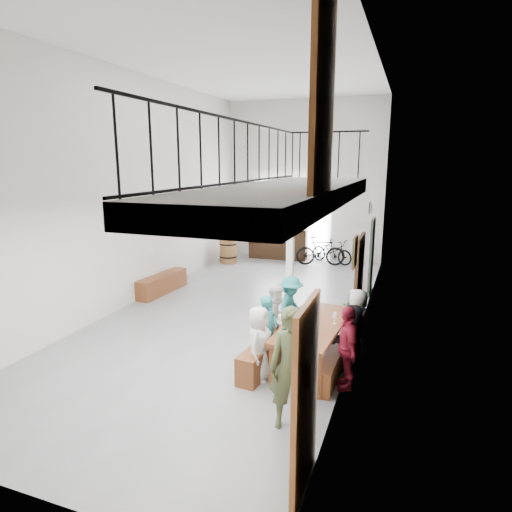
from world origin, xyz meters
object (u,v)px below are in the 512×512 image
at_px(oak_barrel, 228,250).
at_px(host_standing, 292,369).
at_px(side_bench, 162,284).
at_px(serving_counter, 278,243).
at_px(bicycle_near, 332,251).
at_px(tasting_table, 314,328).
at_px(bench_inner, 271,349).

relative_size(oak_barrel, host_standing, 0.54).
height_order(side_bench, serving_counter, serving_counter).
xyz_separation_m(host_standing, bicycle_near, (-1.15, 9.46, -0.41)).
relative_size(tasting_table, serving_counter, 1.08).
relative_size(bench_inner, host_standing, 1.25).
distance_m(tasting_table, serving_counter, 8.36).
relative_size(tasting_table, oak_barrel, 2.51).
xyz_separation_m(tasting_table, bench_inner, (-0.73, -0.07, -0.47)).
relative_size(side_bench, oak_barrel, 2.00).
xyz_separation_m(side_bench, oak_barrel, (0.26, 3.79, 0.19)).
relative_size(bench_inner, bicycle_near, 1.30).
xyz_separation_m(tasting_table, host_standing, (0.08, -1.74, 0.12)).
bearing_deg(tasting_table, serving_counter, 115.77).
relative_size(bench_inner, side_bench, 1.16).
bearing_deg(bench_inner, oak_barrel, 125.54).
bearing_deg(side_bench, oak_barrel, 86.00).
bearing_deg(tasting_table, bicycle_near, 102.53).
bearing_deg(bicycle_near, oak_barrel, 132.24).
distance_m(serving_counter, bicycle_near, 1.95).
relative_size(tasting_table, host_standing, 1.36).
height_order(bench_inner, side_bench, side_bench).
distance_m(side_bench, host_standing, 6.60).
bearing_deg(bicycle_near, side_bench, 166.96).
height_order(tasting_table, oak_barrel, oak_barrel).
bearing_deg(bicycle_near, tasting_table, -148.84).
distance_m(side_bench, bicycle_near, 6.14).
xyz_separation_m(side_bench, host_standing, (4.78, -4.52, 0.57)).
height_order(tasting_table, bicycle_near, bicycle_near).
height_order(oak_barrel, bicycle_near, oak_barrel).
distance_m(bench_inner, serving_counter, 8.20).
distance_m(bench_inner, host_standing, 1.95).
bearing_deg(oak_barrel, bicycle_near, 18.91).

